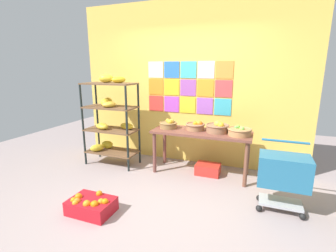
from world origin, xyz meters
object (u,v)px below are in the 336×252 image
at_px(display_table, 201,137).
at_px(produce_crate_under_table, 208,169).
at_px(banana_shelf_unit, 110,116).
at_px(fruit_basket_right, 239,131).
at_px(orange_crate_foreground, 91,205).
at_px(fruit_basket_back_right, 218,127).
at_px(shopping_cart, 283,173).
at_px(fruit_basket_left, 169,124).
at_px(fruit_basket_back_left, 196,126).

relative_size(display_table, produce_crate_under_table, 4.02).
distance_m(banana_shelf_unit, fruit_basket_right, 2.26).
distance_m(fruit_basket_right, orange_crate_foreground, 2.34).
bearing_deg(banana_shelf_unit, fruit_basket_back_right, 5.12).
xyz_separation_m(fruit_basket_back_right, shopping_cart, (0.94, -0.74, -0.32)).
bearing_deg(banana_shelf_unit, fruit_basket_right, 2.62).
height_order(display_table, fruit_basket_left, fruit_basket_left).
bearing_deg(display_table, fruit_basket_right, -3.78).
bearing_deg(orange_crate_foreground, fruit_basket_left, 76.43).
distance_m(fruit_basket_left, fruit_basket_right, 1.18).
distance_m(produce_crate_under_table, shopping_cart, 1.36).
xyz_separation_m(banana_shelf_unit, orange_crate_foreground, (0.68, -1.48, -0.80)).
xyz_separation_m(fruit_basket_left, produce_crate_under_table, (0.71, -0.00, -0.72)).
xyz_separation_m(display_table, fruit_basket_right, (0.60, -0.04, 0.16)).
xyz_separation_m(fruit_basket_back_right, produce_crate_under_table, (-0.13, -0.01, -0.73)).
height_order(fruit_basket_right, fruit_basket_back_right, fruit_basket_back_right).
bearing_deg(produce_crate_under_table, fruit_basket_right, -6.52).
height_order(fruit_basket_right, shopping_cart, fruit_basket_right).
distance_m(fruit_basket_back_left, produce_crate_under_table, 0.76).
height_order(banana_shelf_unit, fruit_basket_back_left, banana_shelf_unit).
relative_size(orange_crate_foreground, shopping_cart, 0.63).
height_order(fruit_basket_back_right, shopping_cart, fruit_basket_back_right).
distance_m(banana_shelf_unit, produce_crate_under_table, 1.96).
bearing_deg(fruit_basket_back_right, fruit_basket_left, -179.16).
relative_size(display_table, fruit_basket_back_right, 4.30).
bearing_deg(banana_shelf_unit, orange_crate_foreground, -65.37).
bearing_deg(produce_crate_under_table, fruit_basket_left, 179.85).
bearing_deg(display_table, produce_crate_under_table, 6.32).
bearing_deg(fruit_basket_back_right, fruit_basket_right, -11.13).
bearing_deg(produce_crate_under_table, banana_shelf_unit, -174.97).
height_order(fruit_basket_left, fruit_basket_back_right, fruit_basket_back_right).
bearing_deg(fruit_basket_back_right, shopping_cart, -38.19).
height_order(fruit_basket_back_left, fruit_basket_back_right, fruit_basket_back_right).
relative_size(fruit_basket_right, shopping_cart, 0.43).
distance_m(fruit_basket_back_left, fruit_basket_back_right, 0.37).
bearing_deg(produce_crate_under_table, fruit_basket_back_left, 171.52).
distance_m(display_table, produce_crate_under_table, 0.57).
height_order(display_table, fruit_basket_back_right, fruit_basket_back_right).
distance_m(fruit_basket_left, fruit_basket_back_right, 0.83).
distance_m(fruit_basket_back_left, shopping_cart, 1.54).
bearing_deg(shopping_cart, produce_crate_under_table, 154.65).
relative_size(display_table, fruit_basket_back_left, 4.98).
bearing_deg(orange_crate_foreground, fruit_basket_back_right, 53.32).
relative_size(fruit_basket_back_right, produce_crate_under_table, 0.93).
height_order(display_table, shopping_cart, shopping_cart).
bearing_deg(fruit_basket_back_left, produce_crate_under_table, -8.48).
bearing_deg(display_table, fruit_basket_back_left, 155.63).
height_order(fruit_basket_right, orange_crate_foreground, fruit_basket_right).
distance_m(orange_crate_foreground, shopping_cart, 2.39).
bearing_deg(produce_crate_under_table, shopping_cart, -34.25).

